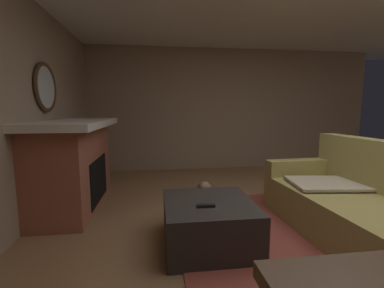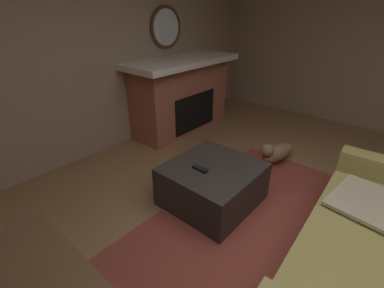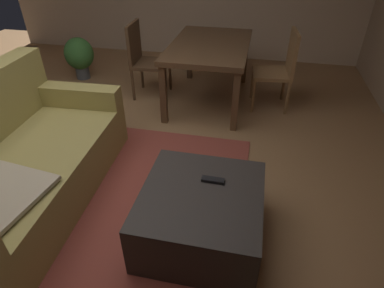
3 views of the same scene
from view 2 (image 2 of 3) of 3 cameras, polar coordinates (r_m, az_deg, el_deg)
name	(u,v)px [view 2 (image 2 of 3)]	position (r m, az deg, el deg)	size (l,w,h in m)	color
floor	(293,286)	(2.31, 20.59, -26.24)	(8.61, 8.61, 0.00)	olive
wall_back_fireplace_side	(63,60)	(3.54, -25.61, 15.70)	(7.58, 0.12, 2.50)	#9E846B
area_rug	(277,234)	(2.61, 17.51, -17.78)	(2.60, 2.00, 0.01)	brown
fireplace	(182,95)	(4.29, -2.23, 10.38)	(1.84, 0.76, 1.12)	#9E5642
round_wall_mirror	(166,27)	(4.33, -5.50, 23.33)	(0.60, 0.05, 0.60)	#4C331E
ottoman_coffee_table	(212,184)	(2.73, 4.34, -8.47)	(0.85, 0.82, 0.42)	#2D2826
tv_remote	(200,169)	(2.55, 1.71, -5.29)	(0.05, 0.16, 0.02)	black
small_dog	(276,152)	(3.53, 17.39, -1.65)	(0.60, 0.30, 0.30)	#8C6B4C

